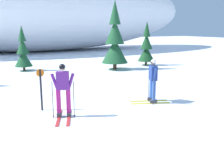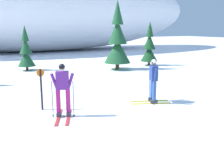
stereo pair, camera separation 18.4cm
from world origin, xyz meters
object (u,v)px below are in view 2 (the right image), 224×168
at_px(skier_purple_jacket, 63,89).
at_px(pine_tree_center_right, 117,41).
at_px(trail_marker_post, 41,87).
at_px(pine_tree_far_right, 149,47).
at_px(pine_tree_center_left, 26,52).
at_px(skier_navy_jacket, 153,80).

xyz_separation_m(skier_purple_jacket, pine_tree_center_right, (6.55, 8.09, 1.06)).
height_order(pine_tree_center_right, trail_marker_post, pine_tree_center_right).
bearing_deg(pine_tree_far_right, pine_tree_center_right, -169.17).
relative_size(pine_tree_center_left, pine_tree_far_right, 0.91).
bearing_deg(skier_purple_jacket, pine_tree_center_left, 86.12).
height_order(pine_tree_center_left, pine_tree_center_right, pine_tree_center_right).
xyz_separation_m(skier_navy_jacket, pine_tree_far_right, (6.05, 8.72, 0.50)).
bearing_deg(pine_tree_center_right, skier_purple_jacket, -129.03).
bearing_deg(skier_navy_jacket, pine_tree_center_left, 105.63).
bearing_deg(skier_purple_jacket, trail_marker_post, 112.85).
height_order(skier_navy_jacket, pine_tree_far_right, pine_tree_far_right).
bearing_deg(skier_navy_jacket, skier_purple_jacket, 179.69).
bearing_deg(pine_tree_far_right, skier_navy_jacket, -124.76).
relative_size(pine_tree_center_left, pine_tree_center_right, 0.65).
relative_size(skier_navy_jacket, pine_tree_center_left, 0.56).
bearing_deg(pine_tree_center_right, pine_tree_center_left, 156.38).
xyz_separation_m(skier_navy_jacket, pine_tree_center_left, (-2.98, 10.65, 0.37)).
distance_m(skier_navy_jacket, pine_tree_center_right, 8.66).
bearing_deg(trail_marker_post, pine_tree_center_left, 82.92).
distance_m(pine_tree_center_left, trail_marker_post, 9.62).
height_order(skier_purple_jacket, pine_tree_far_right, pine_tree_far_right).
xyz_separation_m(skier_purple_jacket, skier_navy_jacket, (3.70, -0.02, -0.02)).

